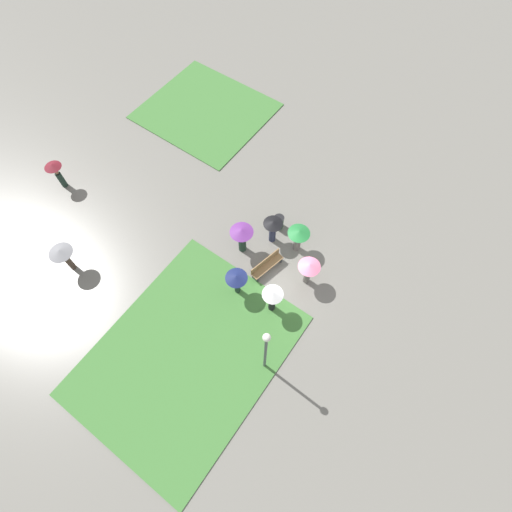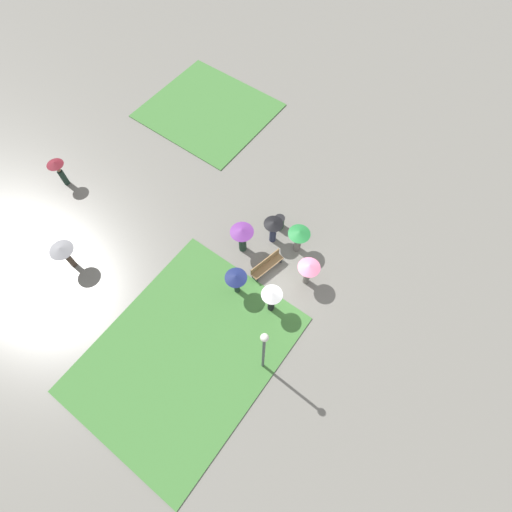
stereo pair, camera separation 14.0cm
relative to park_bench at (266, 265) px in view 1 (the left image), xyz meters
The scene contains 14 objects.
ground_plane 1.17m from the park_bench, 84.92° to the right, with size 90.00×90.00×0.00m, color slate.
lawn_patch_near 5.78m from the park_bench, behind, with size 9.76×7.55×0.06m.
lawn_patch_far 12.01m from the park_bench, 53.90° to the left, with size 6.87×7.56×0.06m.
park_bench is the anchor object (origin of this frame).
lamp_post 5.46m from the park_bench, 146.17° to the right, with size 0.32×0.32×4.50m.
trash_bin 2.67m from the park_bench, 20.54° to the left, with size 0.55×0.55×0.83m.
crowd_person_pink 2.27m from the park_bench, 72.75° to the right, with size 1.09×1.09×1.79m.
crowd_person_navy 2.09m from the park_bench, 166.07° to the left, with size 1.06×1.06×1.74m.
crowd_person_white 2.35m from the park_bench, 138.35° to the right, with size 0.99×0.99×1.99m.
crowd_person_green 2.15m from the park_bench, 17.24° to the right, with size 1.13×1.13×1.73m.
crowd_person_black 1.92m from the park_bench, 24.93° to the left, with size 1.00×1.00×1.73m.
crowd_person_purple 1.92m from the park_bench, 81.93° to the left, with size 1.18×1.18×1.92m.
lone_walker_far_path 9.94m from the park_bench, 125.01° to the left, with size 1.16×1.16×1.78m.
lone_walker_mid_plaza 12.73m from the park_bench, 100.58° to the left, with size 0.92×0.92×1.79m.
Camera 1 is at (-7.79, -3.78, 18.32)m, focal length 28.00 mm.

